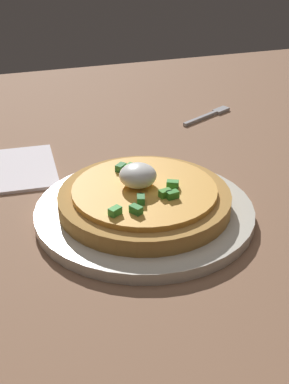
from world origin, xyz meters
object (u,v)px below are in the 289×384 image
(plate, at_px, (144,213))
(fork, at_px, (210,114))
(napkin, at_px, (7,170))
(pizza, at_px, (144,197))

(plate, distance_m, fork, 0.33)
(fork, bearing_deg, napkin, 170.04)
(plate, xyz_separation_m, fork, (0.19, 0.26, -0.00))
(plate, relative_size, napkin, 1.95)
(pizza, xyz_separation_m, fork, (0.19, 0.26, -0.02))
(pizza, distance_m, fork, 0.33)
(pizza, height_order, fork, pizza)
(fork, bearing_deg, pizza, -153.35)
(fork, relative_size, napkin, 0.77)
(pizza, distance_m, napkin, 0.21)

